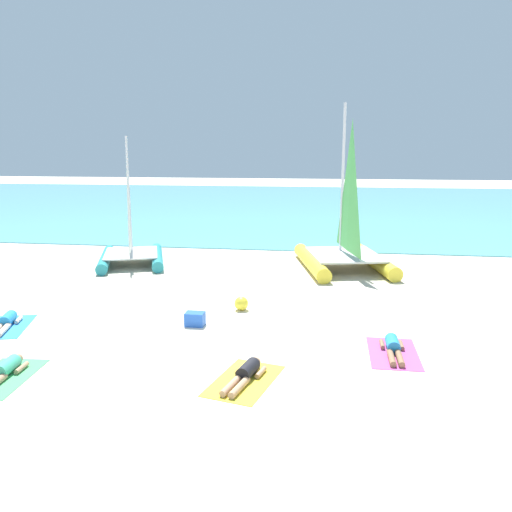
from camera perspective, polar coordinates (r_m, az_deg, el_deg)
The scene contains 14 objects.
ground_plane at distance 20.97m, azimuth 1.72°, elevation -0.82°, with size 120.00×120.00×0.00m, color beige.
ocean_water at distance 43.26m, azimuth 5.22°, elevation 5.72°, with size 120.00×40.00×0.05m, color #5BB2C1.
sailboat_teal at distance 21.27m, azimuth -13.68°, elevation 1.11°, with size 3.64×4.49×5.07m.
sailboat_yellow at distance 20.11m, azimuth 9.76°, elevation 1.19°, with size 4.09×5.38×6.27m.
towel_leftmost at distance 15.10m, azimuth -25.94°, elevation -7.07°, with size 1.10×1.90×0.01m, color #338CD8.
sunbather_leftmost at distance 15.12m, azimuth -25.91°, elevation -6.54°, with size 0.82×1.54×0.30m.
towel_center_left at distance 11.96m, azimuth -26.26°, elevation -11.99°, with size 1.10×1.90×0.01m, color #4CB266.
sunbather_center_left at distance 11.96m, azimuth -26.15°, elevation -11.32°, with size 0.57×1.57×0.30m.
towel_center_right at distance 10.66m, azimuth -1.31°, elevation -13.62°, with size 1.10×1.90×0.01m, color yellow.
sunbather_center_right at distance 10.67m, azimuth -1.17°, elevation -12.87°, with size 0.75×1.56×0.30m.
towel_rightmost at distance 12.36m, azimuth 14.94°, elevation -10.35°, with size 1.10×1.90×0.01m, color #D84C99.
sunbather_rightmost at distance 12.38m, azimuth 14.94°, elevation -9.70°, with size 0.54×1.56×0.30m.
beach_ball at distance 14.92m, azimuth -1.64°, elevation -5.27°, with size 0.40×0.40×0.40m, color yellow.
cooler_box at distance 13.76m, azimuth -6.77°, elevation -6.94°, with size 0.50×0.36×0.36m, color blue.
Camera 1 is at (2.35, -10.32, 4.59)m, focal length 36.14 mm.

